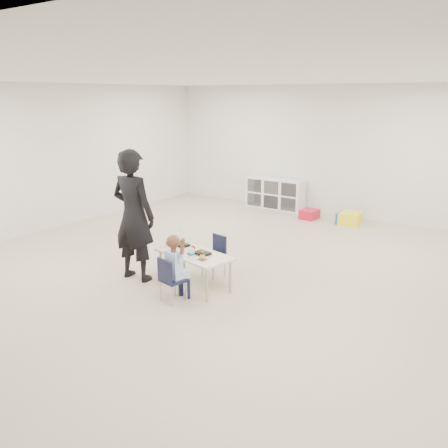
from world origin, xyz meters
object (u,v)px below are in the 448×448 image
Objects in this scene: chair_near at (173,279)px; table at (195,270)px; cubby_shelf at (275,193)px; adult at (134,216)px; child at (173,267)px.

table is at bearing 106.98° from chair_near.
cubby_shelf is 5.10m from adult.
table is 5.03m from cubby_shelf.
cubby_shelf is at bearing 116.34° from child.
table is 0.56m from child.
child is at bearing 158.55° from adult.
child is 0.67× the size of cubby_shelf.
chair_near reaches higher than table.
adult reaches higher than table.
adult is (-0.96, 0.29, 0.47)m from child.
chair_near is at bearing -74.49° from cubby_shelf.
table is at bearing 106.98° from child.
adult is at bearing 173.94° from child.
child is 5.53m from cubby_shelf.
child is 1.11m from adult.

